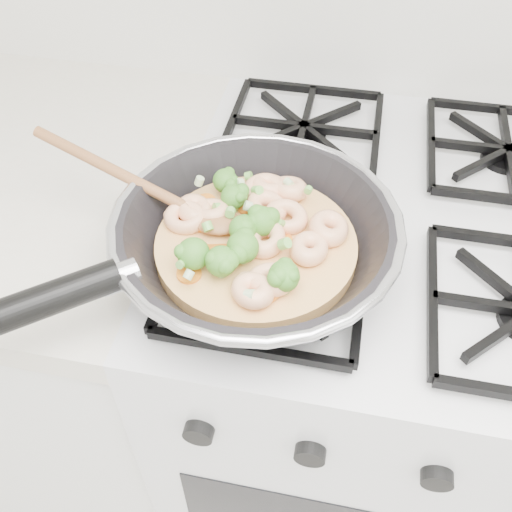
# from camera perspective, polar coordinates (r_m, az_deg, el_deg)

# --- Properties ---
(stove) EXTENTS (0.60, 0.60, 0.92)m
(stove) POSITION_cam_1_polar(r_m,az_deg,el_deg) (1.14, 9.86, -12.41)
(stove) COLOR silver
(stove) RESTS_ON ground
(skillet) EXTENTS (0.46, 0.39, 0.10)m
(skillet) POSITION_cam_1_polar(r_m,az_deg,el_deg) (0.66, -0.49, 1.74)
(skillet) COLOR black
(skillet) RESTS_ON stove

